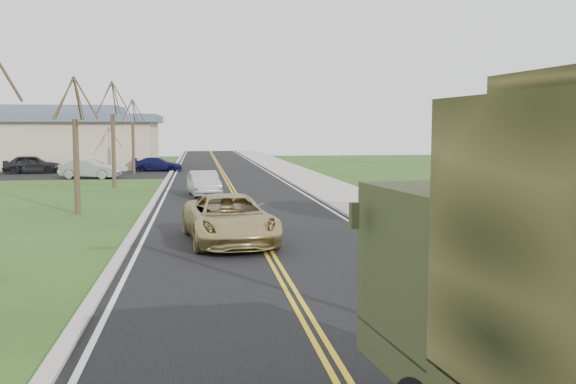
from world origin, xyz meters
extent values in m
cube|color=black|center=(0.00, 40.00, 0.01)|extent=(8.00, 120.00, 0.01)
cube|color=#9E998E|center=(4.15, 40.00, 0.06)|extent=(0.30, 120.00, 0.12)
cube|color=#9E998E|center=(5.90, 40.00, 0.05)|extent=(3.20, 120.00, 0.10)
cube|color=#9E998E|center=(-4.15, 40.00, 0.05)|extent=(0.30, 120.00, 0.10)
cylinder|color=#38281C|center=(-7.00, 22.00, 1.98)|extent=(0.24, 0.24, 3.96)
cylinder|color=#38281C|center=(-6.55, 22.12, 4.83)|extent=(0.96, 0.32, 1.79)
cylinder|color=#38281C|center=(-6.97, 22.58, 4.76)|extent=(0.12, 1.22, 1.65)
cylinder|color=#38281C|center=(-7.43, 22.17, 4.83)|extent=(0.93, 0.41, 1.79)
cylinder|color=#38281C|center=(-7.37, 21.55, 4.76)|extent=(0.75, 0.99, 1.67)
cylinder|color=#38281C|center=(-6.75, 21.61, 4.83)|extent=(0.55, 0.85, 1.80)
cylinder|color=#38281C|center=(-7.00, 34.00, 2.22)|extent=(0.24, 0.24, 4.44)
cylinder|color=#38281C|center=(-6.50, 34.13, 5.42)|extent=(1.07, 0.35, 2.00)
cylinder|color=#38281C|center=(-6.97, 34.65, 5.34)|extent=(0.13, 1.36, 1.84)
cylinder|color=#38281C|center=(-7.49, 34.19, 5.42)|extent=(1.03, 0.46, 2.00)
cylinder|color=#38281C|center=(-7.41, 33.49, 5.34)|extent=(0.83, 1.10, 1.87)
cylinder|color=#38281C|center=(-6.72, 33.56, 5.42)|extent=(0.61, 0.95, 2.01)
cylinder|color=#38281C|center=(-7.00, 46.00, 2.04)|extent=(0.24, 0.24, 4.08)
cylinder|color=#38281C|center=(-6.54, 46.12, 4.98)|extent=(0.99, 0.33, 1.84)
cylinder|color=#38281C|center=(-6.97, 46.60, 4.91)|extent=(0.13, 1.25, 1.69)
cylinder|color=#38281C|center=(-7.45, 46.17, 4.98)|extent=(0.95, 0.42, 1.85)
cylinder|color=#38281C|center=(-7.38, 45.53, 4.91)|extent=(0.77, 1.02, 1.72)
cylinder|color=#38281C|center=(-6.74, 45.60, 4.98)|extent=(0.57, 0.88, 1.85)
cube|color=tan|center=(-16.00, 56.00, 2.10)|extent=(20.00, 12.00, 4.20)
cube|color=#475466|center=(-16.00, 56.00, 4.50)|extent=(21.00, 13.00, 0.70)
cube|color=#475466|center=(-16.00, 56.00, 5.20)|extent=(14.00, 8.00, 0.90)
cube|color=black|center=(-10.00, 46.00, 0.01)|extent=(18.00, 10.00, 0.02)
cube|color=#34391F|center=(1.31, 0.54, 2.15)|extent=(2.93, 2.42, 1.59)
cube|color=black|center=(1.21, 1.55, 2.38)|extent=(2.49, 0.34, 0.79)
imported|color=tan|center=(-1.03, 14.25, 0.75)|extent=(3.06, 5.66, 1.51)
imported|color=silver|center=(-1.68, 28.53, 0.66)|extent=(1.87, 4.16, 1.33)
imported|color=black|center=(-15.13, 48.01, 0.75)|extent=(4.62, 2.32, 1.51)
imported|color=#AAABAF|center=(-9.70, 42.00, 0.70)|extent=(4.51, 2.61, 1.40)
imported|color=#10113C|center=(-5.35, 49.39, 0.59)|extent=(4.19, 1.96, 1.18)
camera|label=1|loc=(-1.97, -5.66, 3.55)|focal=40.00mm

